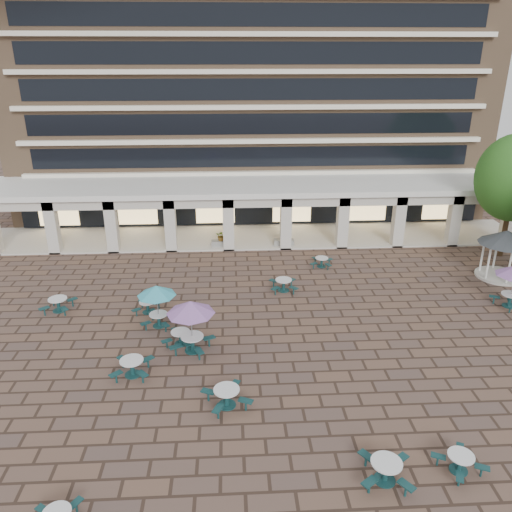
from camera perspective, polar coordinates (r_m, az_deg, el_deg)
The scene contains 17 objects.
ground at distance 26.20m, azimuth 1.70°, elevation -8.99°, with size 120.00×120.00×0.00m, color brown.
apartment_building at distance 47.88m, azimuth -0.80°, elevation 20.98°, with size 40.00×15.50×25.20m.
retail_arcade at distance 38.67m, azimuth -0.06°, elevation 6.29°, with size 42.00×6.60×4.40m.
picnic_table_0 at distance 23.67m, azimuth -13.98°, elevation -12.10°, with size 1.87×1.87×0.80m.
picnic_table_2 at distance 18.87m, azimuth 14.61°, elevation -22.53°, with size 2.01×2.01×0.81m.
picnic_table_3 at distance 20.00m, azimuth 22.29°, elevation -20.89°, with size 1.87×1.87×0.69m.
picnic_table_4 at distance 26.54m, azimuth -11.30°, elevation -4.08°, with size 2.05×2.05×2.37m.
picnic_table_5 at distance 21.32m, azimuth -3.37°, elevation -15.65°, with size 2.21×2.21×0.82m.
picnic_table_6 at distance 23.95m, azimuth -7.49°, elevation -6.07°, with size 2.35×2.35×2.71m.
picnic_table_8 at distance 30.38m, azimuth -21.67°, elevation -5.06°, with size 1.87×1.87×0.78m.
picnic_table_9 at distance 25.50m, azimuth -8.60°, elevation -9.09°, with size 1.90×1.90×0.72m.
picnic_table_10 at distance 30.63m, azimuth 3.16°, elevation -3.21°, with size 1.70×1.70×0.76m.
picnic_table_12 at distance 28.77m, azimuth -12.29°, elevation -5.59°, with size 1.68×1.68×0.68m.
picnic_table_13 at distance 34.32m, azimuth 7.50°, elevation -0.60°, with size 1.74×1.74×0.66m.
gazebo at distance 35.50m, azimuth 26.64°, elevation 1.37°, with size 3.40×3.40×3.16m.
planter_left at distance 37.58m, azimuth -4.00°, elevation 1.79°, with size 1.50×0.75×1.28m.
planter_right at distance 37.83m, azimuth 3.19°, elevation 1.78°, with size 1.50×0.60×1.14m.
Camera 1 is at (-1.99, -22.36, 13.52)m, focal length 35.00 mm.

